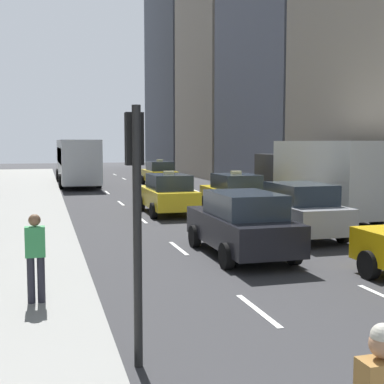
{
  "coord_description": "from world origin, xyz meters",
  "views": [
    {
      "loc": [
        -3.96,
        -0.95,
        3.11
      ],
      "look_at": [
        0.4,
        14.67,
        1.59
      ],
      "focal_mm": 50.0,
      "sensor_mm": 36.0,
      "label": 1
    }
  ],
  "objects": [
    {
      "name": "taxi_fourth",
      "position": [
        1.2,
        21.44,
        0.88
      ],
      "size": [
        2.02,
        4.4,
        1.87
      ],
      "color": "yellow",
      "rests_on": "ground"
    },
    {
      "name": "lane_markings",
      "position": [
        2.6,
        23.0,
        0.01
      ],
      "size": [
        5.72,
        56.0,
        0.01
      ],
      "color": "white",
      "rests_on": "ground"
    },
    {
      "name": "pedestrian_mid_block",
      "position": [
        -4.14,
        9.1,
        1.07
      ],
      "size": [
        0.36,
        0.22,
        1.65
      ],
      "color": "#23232D",
      "rests_on": "sidewalk_left"
    },
    {
      "name": "traffic_light_pole",
      "position": [
        -2.75,
        6.24,
        2.41
      ],
      "size": [
        0.24,
        0.42,
        3.6
      ],
      "color": "black",
      "rests_on": "ground"
    },
    {
      "name": "box_truck",
      "position": [
        6.8,
        18.34,
        1.71
      ],
      "size": [
        2.58,
        8.4,
        3.15
      ],
      "color": "#262628",
      "rests_on": "ground"
    },
    {
      "name": "taxi_second",
      "position": [
        4.0,
        36.32,
        0.88
      ],
      "size": [
        2.02,
        4.4,
        1.87
      ],
      "color": "yellow",
      "rests_on": "ground"
    },
    {
      "name": "sedan_silver_behind",
      "position": [
        4.0,
        14.8,
        0.9
      ],
      "size": [
        2.02,
        4.47,
        1.78
      ],
      "color": "#9EA0A5",
      "rests_on": "ground"
    },
    {
      "name": "taxi_third",
      "position": [
        4.0,
        20.75,
        0.88
      ],
      "size": [
        2.02,
        4.4,
        1.87
      ],
      "color": "yellow",
      "rests_on": "ground"
    },
    {
      "name": "city_bus",
      "position": [
        -1.61,
        38.68,
        1.79
      ],
      "size": [
        2.8,
        11.61,
        3.25
      ],
      "color": "#B7BCC1",
      "rests_on": "ground"
    },
    {
      "name": "sedan_black_near",
      "position": [
        1.2,
        12.54,
        0.9
      ],
      "size": [
        2.02,
        4.61,
        1.77
      ],
      "color": "black",
      "rests_on": "ground"
    }
  ]
}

